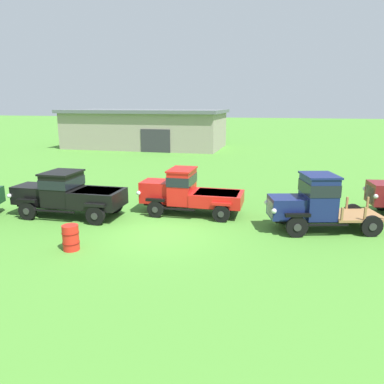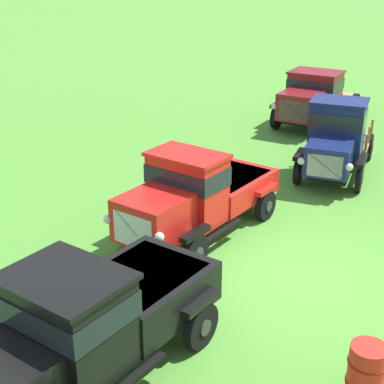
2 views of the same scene
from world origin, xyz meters
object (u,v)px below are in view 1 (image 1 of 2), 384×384
object	(u,v)px
vintage_truck_midrow_center	(188,192)
oil_drum_beside_row	(71,238)
vintage_truck_far_side	(314,201)
vintage_truck_second_in_line	(68,193)
farm_shed	(146,128)

from	to	relation	value
vintage_truck_midrow_center	oil_drum_beside_row	distance (m)	6.08
vintage_truck_far_side	vintage_truck_midrow_center	bearing A→B (deg)	169.19
vintage_truck_second_in_line	vintage_truck_far_side	bearing A→B (deg)	3.35
farm_shed	vintage_truck_far_side	xyz separation A→B (m)	(16.95, -26.03, -0.97)
vintage_truck_second_in_line	oil_drum_beside_row	xyz separation A→B (m)	(2.28, -3.64, -0.61)
vintage_truck_second_in_line	oil_drum_beside_row	bearing A→B (deg)	-57.95
vintage_truck_far_side	oil_drum_beside_row	distance (m)	9.47
vintage_truck_far_side	oil_drum_beside_row	world-z (taller)	vintage_truck_far_side
vintage_truck_far_side	vintage_truck_second_in_line	bearing A→B (deg)	-176.65
oil_drum_beside_row	farm_shed	bearing A→B (deg)	105.73
vintage_truck_far_side	oil_drum_beside_row	bearing A→B (deg)	-153.10
farm_shed	vintage_truck_second_in_line	bearing A→B (deg)	-76.80
vintage_truck_second_in_line	vintage_truck_far_side	world-z (taller)	vintage_truck_far_side
farm_shed	vintage_truck_second_in_line	size ratio (longest dim) A/B	3.48
vintage_truck_midrow_center	vintage_truck_far_side	xyz separation A→B (m)	(5.54, -1.06, 0.17)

